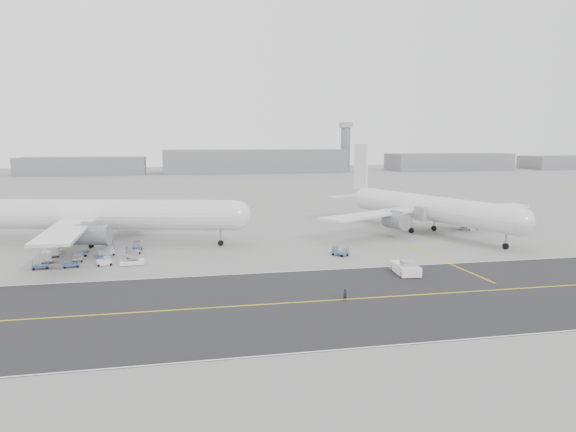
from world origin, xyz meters
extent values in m
plane|color=gray|center=(0.00, 0.00, 0.00)|extent=(700.00, 700.00, 0.00)
cube|color=#2B2B2D|center=(5.00, -18.00, 0.01)|extent=(220.00, 32.00, 0.02)
cube|color=gold|center=(5.00, -18.00, 0.03)|extent=(220.00, 0.30, 0.01)
cube|color=silver|center=(5.00, -2.20, 0.03)|extent=(220.00, 0.25, 0.01)
cube|color=silver|center=(5.00, -33.80, 0.03)|extent=(220.00, 0.25, 0.01)
cube|color=gold|center=(30.00, 5.00, 0.02)|extent=(0.30, 40.00, 0.01)
cylinder|color=gray|center=(100.00, 265.00, 14.00)|extent=(6.00, 6.00, 28.00)
cube|color=#A2A2A7|center=(100.00, 265.00, 29.50)|extent=(7.00, 7.00, 3.50)
cylinder|color=silver|center=(-24.41, 26.23, 5.70)|extent=(48.34, 17.67, 5.56)
sphere|color=silver|center=(-0.94, 20.09, 5.70)|extent=(5.45, 5.45, 5.45)
cube|color=silver|center=(-29.26, 12.37, 5.00)|extent=(6.23, 26.69, 0.45)
cube|color=silver|center=(-21.84, 40.70, 5.00)|extent=(17.97, 26.20, 0.45)
cylinder|color=gray|center=(-25.81, 16.21, 3.61)|extent=(6.60, 4.83, 3.45)
cylinder|color=gray|center=(-20.71, 35.66, 3.61)|extent=(6.60, 4.83, 3.45)
cylinder|color=black|center=(-3.80, 20.84, 0.52)|extent=(1.14, 0.75, 1.05)
cylinder|color=black|center=(-26.97, 23.46, 0.52)|extent=(1.14, 0.75, 1.05)
cylinder|color=black|center=(-25.28, 29.91, 0.52)|extent=(1.14, 0.75, 1.05)
cylinder|color=gray|center=(-3.80, 20.84, 1.98)|extent=(0.36, 0.36, 2.92)
cylinder|color=silver|center=(40.12, 25.75, 5.36)|extent=(17.55, 45.30, 5.23)
sphere|color=silver|center=(46.38, 3.82, 5.36)|extent=(5.12, 5.12, 5.12)
cone|color=silver|center=(33.56, 48.76, 5.75)|extent=(6.97, 9.85, 4.71)
cube|color=silver|center=(33.41, 49.29, 12.98)|extent=(1.85, 4.95, 11.13)
cube|color=silver|center=(28.92, 48.30, 5.88)|extent=(8.71, 4.70, 0.25)
cube|color=silver|center=(37.75, 50.82, 5.88)|extent=(8.71, 4.70, 0.25)
cube|color=silver|center=(26.58, 23.05, 4.71)|extent=(24.47, 17.31, 0.45)
cube|color=silver|center=(53.06, 30.60, 4.71)|extent=(25.21, 6.40, 0.45)
cylinder|color=gray|center=(31.34, 22.09, 3.40)|extent=(4.64, 6.24, 3.24)
cylinder|color=gray|center=(49.52, 27.28, 3.40)|extent=(4.64, 6.24, 3.24)
cylinder|color=black|center=(45.62, 6.50, 0.57)|extent=(0.79, 1.23, 1.13)
cylinder|color=black|center=(36.65, 26.50, 0.57)|extent=(0.79, 1.23, 1.13)
cylinder|color=black|center=(42.68, 28.22, 0.57)|extent=(0.79, 1.23, 1.13)
cylinder|color=gray|center=(45.62, 6.50, 1.94)|extent=(0.36, 0.36, 2.75)
cube|color=white|center=(20.32, -7.20, 0.81)|extent=(3.45, 6.18, 1.34)
cube|color=#A2A2A7|center=(20.19, -8.53, 1.82)|extent=(2.28, 2.11, 0.86)
cylinder|color=gray|center=(20.69, -3.59, 0.48)|extent=(0.40, 2.49, 0.15)
cylinder|color=black|center=(18.85, -9.36, 0.43)|extent=(0.47, 0.89, 0.86)
cylinder|color=black|center=(21.33, -9.61, 0.43)|extent=(0.47, 0.89, 0.86)
cylinder|color=black|center=(19.31, -4.79, 0.43)|extent=(0.47, 0.89, 0.86)
cylinder|color=black|center=(21.79, -5.04, 0.43)|extent=(0.47, 0.89, 0.86)
cylinder|color=gray|center=(50.67, 27.78, 1.92)|extent=(1.53, 1.53, 3.83)
cube|color=#A2A2A7|center=(50.67, 27.78, 0.34)|extent=(3.07, 3.07, 0.67)
cube|color=#AAAAAF|center=(44.21, 25.96, 4.41)|extent=(14.56, 6.48, 2.49)
cube|color=#A2A2A7|center=(37.57, 24.09, 4.41)|extent=(1.94, 3.26, 2.87)
cylinder|color=black|center=(51.40, 29.08, 0.29)|extent=(0.43, 0.63, 0.57)
imported|color=black|center=(7.37, -18.70, 0.78)|extent=(0.66, 0.53, 1.57)
camera|label=1|loc=(-13.36, -81.47, 19.20)|focal=35.00mm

